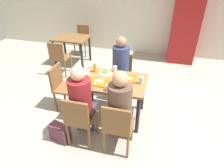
% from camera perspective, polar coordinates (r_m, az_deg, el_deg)
% --- Properties ---
extents(ground_plane, '(10.00, 10.00, 0.02)m').
position_cam_1_polar(ground_plane, '(3.61, -0.00, -9.17)').
color(ground_plane, '#9E998E').
extents(back_wall, '(10.00, 0.10, 2.80)m').
position_cam_1_polar(back_wall, '(5.95, 8.63, 22.19)').
color(back_wall, beige).
rests_on(back_wall, ground_plane).
extents(main_table, '(1.12, 0.75, 0.74)m').
position_cam_1_polar(main_table, '(3.22, -0.00, -0.47)').
color(main_table, olive).
rests_on(main_table, ground_plane).
extents(chair_near_left, '(0.40, 0.40, 0.86)m').
position_cam_1_polar(chair_near_left, '(2.81, -9.71, -9.91)').
color(chair_near_left, brown).
rests_on(chair_near_left, ground_plane).
extents(chair_near_right, '(0.40, 0.40, 0.86)m').
position_cam_1_polar(chair_near_right, '(2.67, 1.65, -12.12)').
color(chair_near_right, brown).
rests_on(chair_near_right, ground_plane).
extents(chair_far_side, '(0.40, 0.40, 0.86)m').
position_cam_1_polar(chair_far_side, '(3.93, 2.86, 3.60)').
color(chair_far_side, brown).
rests_on(chair_far_side, ground_plane).
extents(chair_left_end, '(0.40, 0.40, 0.86)m').
position_cam_1_polar(chair_left_end, '(3.61, -14.62, -0.15)').
color(chair_left_end, brown).
rests_on(chair_left_end, ground_plane).
extents(person_in_red, '(0.32, 0.42, 1.27)m').
position_cam_1_polar(person_in_red, '(2.76, -9.01, -4.22)').
color(person_in_red, '#383842').
rests_on(person_in_red, ground_plane).
extents(person_in_brown_jacket, '(0.32, 0.42, 1.27)m').
position_cam_1_polar(person_in_brown_jacket, '(2.61, 2.46, -6.14)').
color(person_in_brown_jacket, '#383842').
rests_on(person_in_brown_jacket, ground_plane).
extents(person_far_side, '(0.32, 0.42, 1.27)m').
position_cam_1_polar(person_far_side, '(3.69, 2.49, 5.99)').
color(person_far_side, '#383842').
rests_on(person_far_side, ground_plane).
extents(tray_red_near, '(0.38, 0.28, 0.02)m').
position_cam_1_polar(tray_red_near, '(3.11, -4.13, 0.55)').
color(tray_red_near, '#D85914').
rests_on(tray_red_near, main_table).
extents(tray_red_far, '(0.37, 0.27, 0.02)m').
position_cam_1_polar(tray_red_far, '(3.22, 3.90, 1.78)').
color(tray_red_far, '#D85914').
rests_on(tray_red_far, main_table).
extents(paper_plate_center, '(0.22, 0.22, 0.01)m').
position_cam_1_polar(paper_plate_center, '(3.38, -1.86, 3.28)').
color(paper_plate_center, white).
rests_on(paper_plate_center, main_table).
extents(paper_plate_near_edge, '(0.22, 0.22, 0.01)m').
position_cam_1_polar(paper_plate_near_edge, '(2.96, 2.12, -1.18)').
color(paper_plate_near_edge, white).
rests_on(paper_plate_near_edge, main_table).
extents(pizza_slice_a, '(0.21, 0.22, 0.02)m').
position_cam_1_polar(pizza_slice_a, '(3.11, -3.91, 0.92)').
color(pizza_slice_a, '#C68C47').
rests_on(pizza_slice_a, tray_red_near).
extents(pizza_slice_b, '(0.23, 0.16, 0.02)m').
position_cam_1_polar(pizza_slice_b, '(3.20, 4.15, 1.89)').
color(pizza_slice_b, '#C68C47').
rests_on(pizza_slice_b, tray_red_far).
extents(pizza_slice_c, '(0.24, 0.26, 0.02)m').
position_cam_1_polar(pizza_slice_c, '(3.40, -2.03, 3.72)').
color(pizza_slice_c, '#DBAD60').
rests_on(pizza_slice_c, paper_plate_center).
extents(plastic_cup_a, '(0.07, 0.07, 0.10)m').
position_cam_1_polar(plastic_cup_a, '(3.42, 0.93, 4.54)').
color(plastic_cup_a, white).
rests_on(plastic_cup_a, main_table).
extents(plastic_cup_b, '(0.07, 0.07, 0.10)m').
position_cam_1_polar(plastic_cup_b, '(2.87, -1.10, -1.19)').
color(plastic_cup_b, white).
rests_on(plastic_cup_b, main_table).
extents(plastic_cup_c, '(0.07, 0.07, 0.10)m').
position_cam_1_polar(plastic_cup_c, '(3.32, -7.27, 3.37)').
color(plastic_cup_c, white).
rests_on(plastic_cup_c, main_table).
extents(soda_can, '(0.07, 0.07, 0.12)m').
position_cam_1_polar(soda_can, '(3.08, 8.69, 1.11)').
color(soda_can, '#B7BCC6').
rests_on(soda_can, main_table).
extents(condiment_bottle, '(0.06, 0.06, 0.16)m').
position_cam_1_polar(condiment_bottle, '(3.40, -5.07, 4.81)').
color(condiment_bottle, orange).
rests_on(condiment_bottle, main_table).
extents(foil_bundle, '(0.10, 0.10, 0.10)m').
position_cam_1_polar(foil_bundle, '(3.27, -8.20, 2.82)').
color(foil_bundle, silver).
rests_on(foil_bundle, main_table).
extents(handbag, '(0.35, 0.23, 0.28)m').
position_cam_1_polar(handbag, '(3.18, -15.18, -13.71)').
color(handbag, '#592D38').
rests_on(handbag, ground_plane).
extents(drink_fridge, '(0.70, 0.60, 1.90)m').
position_cam_1_polar(drink_fridge, '(5.69, 20.79, 15.48)').
color(drink_fridge, maroon).
rests_on(drink_fridge, ground_plane).
extents(background_table, '(0.90, 0.70, 0.74)m').
position_cam_1_polar(background_table, '(5.36, -11.88, 12.14)').
color(background_table, brown).
rests_on(background_table, ground_plane).
extents(background_chair_near, '(0.40, 0.40, 0.86)m').
position_cam_1_polar(background_chair_near, '(4.80, -15.47, 7.92)').
color(background_chair_near, brown).
rests_on(background_chair_near, ground_plane).
extents(background_chair_far, '(0.40, 0.40, 0.86)m').
position_cam_1_polar(background_chair_far, '(6.03, -8.73, 13.49)').
color(background_chair_far, brown).
rests_on(background_chair_far, ground_plane).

